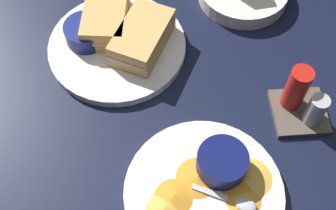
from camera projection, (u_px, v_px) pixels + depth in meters
ground_plane at (171, 91)px, 78.14cm from camera, size 110.00×110.00×3.00cm
plate_sandwich_main at (117, 47)px, 80.45cm from camera, size 25.33×25.33×1.60cm
sandwich_half_near at (142, 37)px, 77.52cm from camera, size 15.03×12.64×4.80cm
sandwich_half_far at (106, 17)px, 79.99cm from camera, size 13.99×9.07×4.80cm
ramekin_dark_sauce at (86, 32)px, 78.90cm from camera, size 7.83×7.83×3.41cm
spoon_by_dark_ramekin at (117, 46)px, 79.10cm from camera, size 5.37×9.61×0.80cm
plate_chips_companion at (204, 193)px, 65.69cm from camera, size 24.21×24.21×1.60cm
ramekin_light_gravy at (222, 162)px, 65.34cm from camera, size 7.80×7.80×3.65cm
spoon_by_gravy_ramekin at (237, 202)px, 63.76cm from camera, size 5.52×9.56×0.80cm
plantain_chip_scatter at (213, 189)px, 64.86cm from camera, size 12.87×21.78×0.60cm
condiment_caddy at (301, 101)px, 71.20cm from camera, size 9.00×9.00×9.50cm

